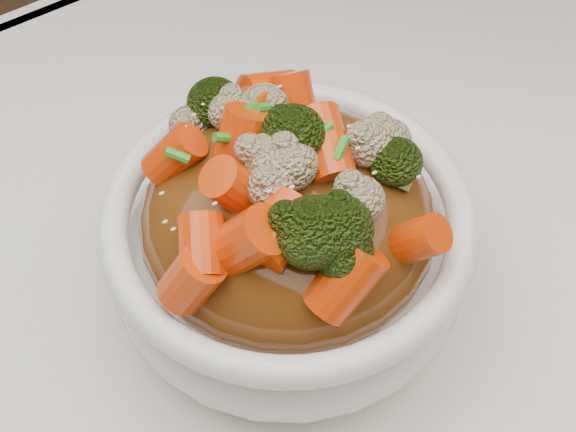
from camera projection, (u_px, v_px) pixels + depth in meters
tablecloth at (348, 345)px, 0.51m from camera, size 1.20×0.80×0.04m
bowl at (288, 249)px, 0.48m from camera, size 0.21×0.21×0.08m
sauce_base at (288, 219)px, 0.45m from camera, size 0.17×0.17×0.09m
carrots at (288, 146)px, 0.41m from camera, size 0.17×0.17×0.05m
broccoli at (288, 147)px, 0.41m from camera, size 0.17×0.17×0.04m
cauliflower at (288, 150)px, 0.41m from camera, size 0.17×0.17×0.04m
scallions at (288, 145)px, 0.41m from camera, size 0.13×0.13×0.02m
sesame_seeds at (288, 145)px, 0.41m from camera, size 0.15×0.15×0.01m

